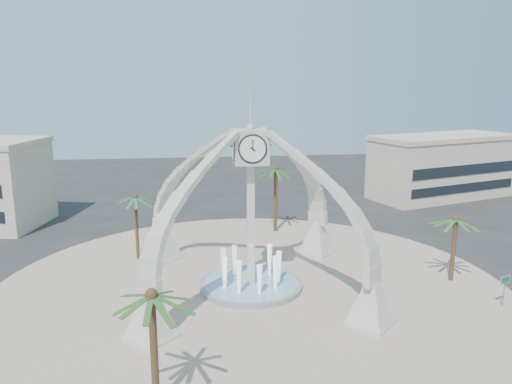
{
  "coord_description": "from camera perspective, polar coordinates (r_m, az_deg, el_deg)",
  "views": [
    {
      "loc": [
        -4.28,
        -36.07,
        15.68
      ],
      "look_at": [
        0.67,
        2.0,
        7.19
      ],
      "focal_mm": 35.0,
      "sensor_mm": 36.0,
      "label": 1
    }
  ],
  "objects": [
    {
      "name": "palm_south",
      "position": [
        24.25,
        -11.87,
        -11.64
      ],
      "size": [
        5.22,
        5.22,
        6.72
      ],
      "rotation": [
        0.0,
        0.0,
        0.39
      ],
      "color": "brown",
      "rests_on": "ground"
    },
    {
      "name": "palm_north",
      "position": [
        52.19,
        2.27,
        2.58
      ],
      "size": [
        4.27,
        4.27,
        7.64
      ],
      "rotation": [
        0.0,
        0.0,
        -0.0
      ],
      "color": "brown",
      "rests_on": "ground"
    },
    {
      "name": "plaza",
      "position": [
        39.55,
        -0.59,
        -10.84
      ],
      "size": [
        40.0,
        40.0,
        0.06
      ],
      "primitive_type": "cylinder",
      "color": "tan",
      "rests_on": "ground"
    },
    {
      "name": "fountain",
      "position": [
        39.45,
        -0.59,
        -10.5
      ],
      "size": [
        8.0,
        8.0,
        3.62
      ],
      "color": "gray",
      "rests_on": "ground"
    },
    {
      "name": "ground",
      "position": [
        39.56,
        -0.59,
        -10.88
      ],
      "size": [
        140.0,
        140.0,
        0.0
      ],
      "primitive_type": "plane",
      "color": "#282828",
      "rests_on": "ground"
    },
    {
      "name": "building_ne",
      "position": [
        73.55,
        20.51,
        2.79
      ],
      "size": [
        21.87,
        14.17,
        8.6
      ],
      "rotation": [
        0.0,
        0.0,
        0.31
      ],
      "color": "#BEB194",
      "rests_on": "ground"
    },
    {
      "name": "clock_tower",
      "position": [
        37.47,
        -0.61,
        -1.73
      ],
      "size": [
        17.94,
        17.94,
        16.3
      ],
      "color": "beige",
      "rests_on": "ground"
    },
    {
      "name": "street_sign",
      "position": [
        39.88,
        26.56,
        -9.38
      ],
      "size": [
        0.86,
        0.27,
        2.43
      ],
      "rotation": [
        0.0,
        0.0,
        0.28
      ],
      "color": "slate",
      "rests_on": "ground"
    },
    {
      "name": "palm_east",
      "position": [
        42.21,
        21.89,
        -2.99
      ],
      "size": [
        4.51,
        4.51,
        5.84
      ],
      "rotation": [
        0.0,
        0.0,
        -0.28
      ],
      "color": "brown",
      "rests_on": "ground"
    },
    {
      "name": "palm_west",
      "position": [
        45.15,
        -13.65,
        -0.68
      ],
      "size": [
        3.45,
        3.45,
        6.41
      ],
      "rotation": [
        0.0,
        0.0,
        0.04
      ],
      "color": "brown",
      "rests_on": "ground"
    }
  ]
}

